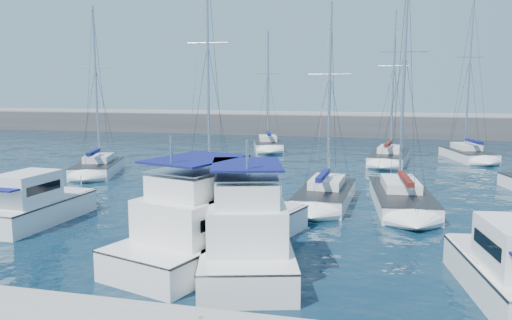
% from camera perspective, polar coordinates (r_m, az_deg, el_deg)
% --- Properties ---
extents(ground, '(220.00, 220.00, 0.00)m').
position_cam_1_polar(ground, '(24.67, 2.58, -8.42)').
color(ground, black).
rests_on(ground, ground).
extents(breakwater, '(160.00, 6.00, 4.45)m').
position_cam_1_polar(breakwater, '(75.56, 10.29, 3.58)').
color(breakwater, '#424244').
rests_on(breakwater, ground).
extents(motor_yacht_port_outer, '(2.79, 6.70, 3.20)m').
position_cam_1_polar(motor_yacht_port_outer, '(28.61, -23.85, -4.84)').
color(motor_yacht_port_outer, white).
rests_on(motor_yacht_port_outer, ground).
extents(motor_yacht_port_inner, '(6.73, 11.15, 4.69)m').
position_cam_1_polar(motor_yacht_port_inner, '(21.58, -5.14, -7.77)').
color(motor_yacht_port_inner, white).
rests_on(motor_yacht_port_inner, ground).
extents(motor_yacht_stbd_inner, '(5.76, 9.75, 4.69)m').
position_cam_1_polar(motor_yacht_stbd_inner, '(20.18, -1.10, -8.88)').
color(motor_yacht_stbd_inner, white).
rests_on(motor_yacht_stbd_inner, ground).
extents(sailboat_mid_a, '(5.01, 7.49, 13.92)m').
position_cam_1_polar(sailboat_mid_a, '(43.27, -17.62, -0.82)').
color(sailboat_mid_a, white).
rests_on(sailboat_mid_a, ground).
extents(sailboat_mid_b, '(3.75, 8.70, 15.98)m').
position_cam_1_polar(sailboat_mid_b, '(33.05, -5.67, -3.19)').
color(sailboat_mid_b, white).
rests_on(sailboat_mid_b, ground).
extents(sailboat_mid_c, '(3.32, 7.79, 12.54)m').
position_cam_1_polar(sailboat_mid_c, '(31.16, 7.97, -3.99)').
color(sailboat_mid_c, white).
rests_on(sailboat_mid_c, ground).
extents(sailboat_mid_d, '(3.97, 9.53, 14.73)m').
position_cam_1_polar(sailboat_mid_d, '(31.43, 16.23, -4.13)').
color(sailboat_mid_d, white).
rests_on(sailboat_mid_d, ground).
extents(sailboat_back_a, '(5.01, 8.19, 13.78)m').
position_cam_1_polar(sailboat_back_a, '(57.68, 1.38, 1.75)').
color(sailboat_back_a, white).
rests_on(sailboat_back_a, ground).
extents(sailboat_back_b, '(4.19, 8.43, 14.56)m').
position_cam_1_polar(sailboat_back_b, '(48.99, 14.99, 0.30)').
color(sailboat_back_b, white).
rests_on(sailboat_back_b, ground).
extents(sailboat_back_c, '(4.74, 8.16, 16.11)m').
position_cam_1_polar(sailboat_back_c, '(53.69, 23.01, 0.63)').
color(sailboat_back_c, white).
rests_on(sailboat_back_c, ground).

